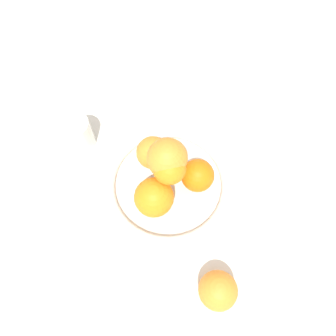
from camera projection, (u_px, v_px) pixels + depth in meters
name	position (u px, v px, depth m)	size (l,w,h in m)	color
ground_plane	(168.00, 188.00, 0.75)	(4.00, 4.00, 0.00)	silver
fruit_bowl	(168.00, 185.00, 0.73)	(0.27, 0.27, 0.04)	silver
orange_pile	(166.00, 172.00, 0.65)	(0.18, 0.17, 0.14)	orange
stray_orange	(218.00, 290.00, 0.62)	(0.08, 0.08, 0.08)	orange
drinking_glass	(77.00, 134.00, 0.75)	(0.07, 0.07, 0.09)	silver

